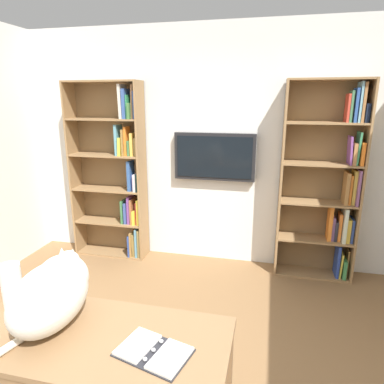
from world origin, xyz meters
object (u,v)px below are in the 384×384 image
open_binder (153,352)px  wall_mounted_tv (214,157)px  cat (54,291)px  paper_towel_roll (12,286)px  bookshelf_left (329,185)px  bookshelf_right (117,174)px  desk (94,360)px

open_binder → wall_mounted_tv: bearing=-86.7°
cat → paper_towel_roll: bearing=-11.6°
cat → bookshelf_left: bearing=-125.3°
paper_towel_roll → bookshelf_right: bearing=-79.4°
bookshelf_left → wall_mounted_tv: 1.26m
wall_mounted_tv → cat: (0.43, 2.43, -0.33)m
bookshelf_right → cat: (-0.74, 2.34, -0.09)m
bookshelf_left → desk: size_ratio=1.56×
bookshelf_right → desk: size_ratio=1.57×
desk → open_binder: bearing=175.5°
bookshelf_left → wall_mounted_tv: size_ratio=2.27×
bookshelf_right → paper_towel_roll: size_ratio=8.12×
desk → paper_towel_roll: (0.56, -0.15, 0.25)m
paper_towel_roll → bookshelf_left: bearing=-130.9°
bookshelf_left → paper_towel_roll: bearing=49.1°
bookshelf_right → desk: bearing=112.1°
bookshelf_right → wall_mounted_tv: bearing=-175.9°
wall_mounted_tv → paper_towel_roll: (0.74, 2.36, -0.38)m
bookshelf_right → open_binder: size_ratio=5.60×
bookshelf_left → paper_towel_roll: 3.02m
bookshelf_left → wall_mounted_tv: (1.24, -0.08, 0.24)m
wall_mounted_tv → cat: bearing=80.0°
bookshelf_left → cat: bearing=54.7°
desk → paper_towel_roll: bearing=-14.5°
bookshelf_left → paper_towel_roll: size_ratio=8.10×
bookshelf_left → bookshelf_right: bearing=0.0°
bookshelf_left → bookshelf_right: (2.40, 0.00, 0.00)m
bookshelf_left → desk: bookshelf_left is taller
desk → open_binder: (-0.32, 0.03, 0.13)m
wall_mounted_tv → cat: 2.49m
bookshelf_right → open_binder: bearing=118.2°
wall_mounted_tv → paper_towel_roll: size_ratio=3.56×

